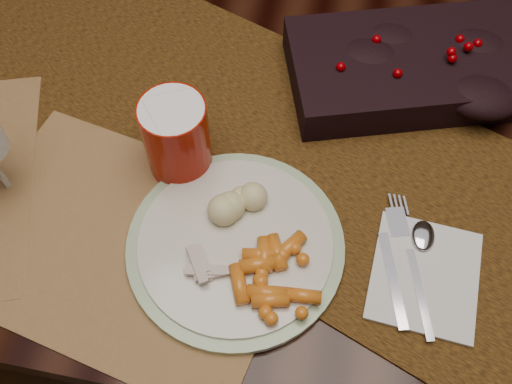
% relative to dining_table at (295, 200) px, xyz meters
% --- Properties ---
extents(floor, '(5.00, 5.00, 0.00)m').
position_rel_dining_table_xyz_m(floor, '(0.00, 0.00, -0.38)').
color(floor, black).
rests_on(floor, ground).
extents(dining_table, '(1.80, 1.00, 0.75)m').
position_rel_dining_table_xyz_m(dining_table, '(0.00, 0.00, 0.00)').
color(dining_table, black).
rests_on(dining_table, floor).
extents(table_runner, '(1.86, 1.04, 0.00)m').
position_rel_dining_table_xyz_m(table_runner, '(-0.05, -0.13, 0.38)').
color(table_runner, '#553108').
rests_on(table_runner, dining_table).
extents(centerpiece, '(0.42, 0.30, 0.08)m').
position_rel_dining_table_xyz_m(centerpiece, '(0.16, 0.03, 0.42)').
color(centerpiece, black).
rests_on(centerpiece, table_runner).
extents(placemat_main, '(0.47, 0.38, 0.00)m').
position_rel_dining_table_xyz_m(placemat_main, '(-0.19, -0.33, 0.38)').
color(placemat_main, brown).
rests_on(placemat_main, dining_table).
extents(dinner_plate, '(0.32, 0.32, 0.02)m').
position_rel_dining_table_xyz_m(dinner_plate, '(-0.05, -0.30, 0.39)').
color(dinner_plate, beige).
rests_on(dinner_plate, placemat_main).
extents(baby_carrots, '(0.13, 0.12, 0.02)m').
position_rel_dining_table_xyz_m(baby_carrots, '(-0.00, -0.34, 0.40)').
color(baby_carrots, '#CD6618').
rests_on(baby_carrots, dinner_plate).
extents(mashed_potatoes, '(0.08, 0.08, 0.04)m').
position_rel_dining_table_xyz_m(mashed_potatoes, '(-0.05, -0.26, 0.41)').
color(mashed_potatoes, beige).
rests_on(mashed_potatoes, dinner_plate).
extents(turkey_shreds, '(0.08, 0.07, 0.01)m').
position_rel_dining_table_xyz_m(turkey_shreds, '(-0.08, -0.34, 0.40)').
color(turkey_shreds, tan).
rests_on(turkey_shreds, dinner_plate).
extents(napkin, '(0.14, 0.16, 0.01)m').
position_rel_dining_table_xyz_m(napkin, '(0.19, -0.30, 0.38)').
color(napkin, silver).
rests_on(napkin, placemat_main).
extents(fork, '(0.07, 0.16, 0.00)m').
position_rel_dining_table_xyz_m(fork, '(0.15, -0.29, 0.39)').
color(fork, silver).
rests_on(fork, napkin).
extents(spoon, '(0.07, 0.15, 0.00)m').
position_rel_dining_table_xyz_m(spoon, '(0.18, -0.30, 0.39)').
color(spoon, silver).
rests_on(spoon, napkin).
extents(red_cup, '(0.11, 0.11, 0.12)m').
position_rel_dining_table_xyz_m(red_cup, '(-0.15, -0.19, 0.44)').
color(red_cup, '#950D00').
rests_on(red_cup, placemat_main).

